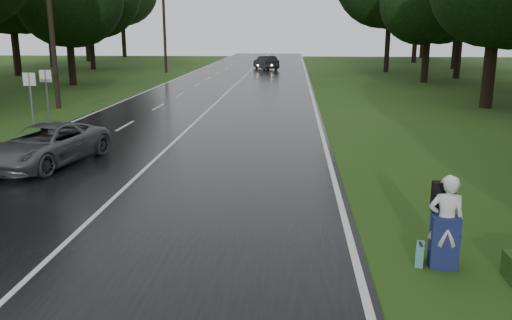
% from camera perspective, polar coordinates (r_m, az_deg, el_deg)
% --- Properties ---
extents(ground, '(160.00, 160.00, 0.00)m').
position_cam_1_polar(ground, '(10.97, -21.33, -9.95)').
color(ground, '#294915').
rests_on(ground, ground).
extents(road, '(12.00, 140.00, 0.04)m').
position_cam_1_polar(road, '(29.67, -4.88, 5.65)').
color(road, black).
rests_on(road, ground).
extents(lane_center, '(0.12, 140.00, 0.01)m').
position_cam_1_polar(lane_center, '(29.67, -4.88, 5.69)').
color(lane_center, silver).
rests_on(lane_center, road).
extents(grey_car, '(3.10, 5.00, 1.29)m').
position_cam_1_polar(grey_car, '(18.12, -21.78, 1.54)').
color(grey_car, '#4C4F51').
rests_on(grey_car, road).
extents(far_car, '(3.12, 4.77, 1.49)m').
position_cam_1_polar(far_car, '(58.43, 1.08, 10.49)').
color(far_car, black).
rests_on(far_car, road).
extents(hitchhiker, '(0.67, 0.61, 1.77)m').
position_cam_1_polar(hitchhiker, '(10.22, 19.81, -6.62)').
color(hitchhiker, silver).
rests_on(hitchhiker, ground).
extents(suitcase, '(0.27, 0.52, 0.35)m').
position_cam_1_polar(suitcase, '(10.47, 17.32, -9.69)').
color(suitcase, teal).
rests_on(suitcase, ground).
extents(utility_pole_mid, '(1.80, 0.28, 9.13)m').
position_cam_1_polar(utility_pole_mid, '(31.54, -20.58, 5.26)').
color(utility_pole_mid, black).
rests_on(utility_pole_mid, ground).
extents(utility_pole_far, '(1.80, 0.28, 10.83)m').
position_cam_1_polar(utility_pole_far, '(55.55, -9.70, 9.32)').
color(utility_pole_far, black).
rests_on(utility_pole_far, ground).
extents(road_sign_a, '(0.58, 0.10, 2.41)m').
position_cam_1_polar(road_sign_a, '(26.08, -22.90, 3.41)').
color(road_sign_a, white).
rests_on(road_sign_a, ground).
extents(road_sign_b, '(0.58, 0.10, 2.41)m').
position_cam_1_polar(road_sign_b, '(27.47, -21.45, 4.03)').
color(road_sign_b, white).
rests_on(road_sign_b, ground).
extents(tree_left_e, '(7.39, 7.39, 11.55)m').
position_cam_1_polar(tree_left_e, '(44.78, -19.16, 7.69)').
color(tree_left_e, black).
rests_on(tree_left_e, ground).
extents(tree_left_f, '(8.73, 8.73, 13.64)m').
position_cam_1_polar(tree_left_f, '(61.95, -17.18, 9.36)').
color(tree_left_f, black).
rests_on(tree_left_f, ground).
extents(tree_right_d, '(7.91, 7.91, 12.37)m').
position_cam_1_polar(tree_right_d, '(32.49, 23.56, 5.22)').
color(tree_right_d, black).
rests_on(tree_right_d, ground).
extents(tree_right_e, '(7.45, 7.45, 11.64)m').
position_cam_1_polar(tree_right_e, '(46.65, 17.70, 8.02)').
color(tree_right_e, black).
rests_on(tree_right_e, ground).
extents(tree_right_f, '(10.77, 10.77, 16.83)m').
position_cam_1_polar(tree_right_f, '(57.15, 13.87, 9.24)').
color(tree_right_f, black).
rests_on(tree_right_f, ground).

